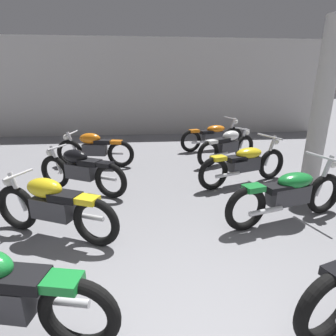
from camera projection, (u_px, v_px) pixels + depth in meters
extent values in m
cube|color=#BCBAB7|center=(153.00, 88.00, 10.41)|extent=(13.33, 0.24, 3.60)
cylinder|color=#BCBAB7|center=(322.00, 105.00, 5.25)|extent=(0.36, 0.36, 3.20)
torus|color=black|center=(79.00, 315.00, 2.07)|extent=(0.68, 0.25, 0.67)
cube|color=black|center=(21.00, 278.00, 2.03)|extent=(0.44, 0.32, 0.10)
cube|color=#197F33|center=(62.00, 282.00, 1.99)|extent=(0.32, 0.25, 0.08)
cylinder|color=silver|center=(58.00, 301.00, 2.23)|extent=(0.55, 0.18, 0.07)
torus|color=black|center=(17.00, 208.00, 3.82)|extent=(0.66, 0.37, 0.67)
torus|color=black|center=(96.00, 222.00, 3.43)|extent=(0.66, 0.37, 0.67)
cylinder|color=silver|center=(18.00, 192.00, 3.72)|extent=(0.25, 0.16, 0.56)
cube|color=#38383D|center=(53.00, 208.00, 3.60)|extent=(0.62, 0.45, 0.28)
ellipsoid|color=yellow|center=(44.00, 188.00, 3.54)|extent=(0.59, 0.47, 0.26)
cube|color=black|center=(65.00, 196.00, 3.47)|extent=(0.46, 0.38, 0.10)
cube|color=yellow|center=(87.00, 200.00, 3.37)|extent=(0.34, 0.30, 0.08)
cylinder|color=silver|center=(18.00, 175.00, 3.62)|extent=(0.23, 0.45, 0.04)
sphere|color=white|center=(8.00, 181.00, 3.72)|extent=(0.14, 0.14, 0.14)
cylinder|color=silver|center=(85.00, 216.00, 3.63)|extent=(0.53, 0.29, 0.07)
torus|color=black|center=(55.00, 172.00, 5.32)|extent=(0.65, 0.40, 0.67)
torus|color=black|center=(111.00, 181.00, 4.86)|extent=(0.65, 0.40, 0.67)
cylinder|color=silver|center=(56.00, 160.00, 5.21)|extent=(0.25, 0.17, 0.56)
cube|color=#38383D|center=(81.00, 171.00, 5.06)|extent=(0.62, 0.48, 0.28)
ellipsoid|color=black|center=(75.00, 156.00, 5.01)|extent=(0.59, 0.49, 0.26)
cube|color=black|center=(90.00, 162.00, 4.92)|extent=(0.47, 0.40, 0.10)
cube|color=black|center=(105.00, 164.00, 4.81)|extent=(0.34, 0.31, 0.08)
cylinder|color=silver|center=(57.00, 147.00, 5.11)|extent=(0.25, 0.44, 0.04)
sphere|color=white|center=(50.00, 152.00, 5.22)|extent=(0.14, 0.14, 0.14)
cylinder|color=silver|center=(103.00, 178.00, 5.07)|extent=(0.52, 0.31, 0.07)
torus|color=black|center=(70.00, 153.00, 6.74)|extent=(0.68, 0.22, 0.67)
torus|color=black|center=(121.00, 154.00, 6.64)|extent=(0.68, 0.22, 0.67)
cylinder|color=silver|center=(72.00, 143.00, 6.66)|extent=(0.25, 0.11, 0.56)
cube|color=#38383D|center=(95.00, 150.00, 6.66)|extent=(0.60, 0.34, 0.28)
ellipsoid|color=orange|center=(90.00, 138.00, 6.58)|extent=(0.56, 0.37, 0.26)
cube|color=black|center=(103.00, 142.00, 6.58)|extent=(0.44, 0.31, 0.10)
cube|color=orange|center=(116.00, 142.00, 6.56)|extent=(0.31, 0.25, 0.08)
cylinder|color=silver|center=(73.00, 132.00, 6.57)|extent=(0.12, 0.48, 0.04)
sphere|color=white|center=(66.00, 137.00, 6.62)|extent=(0.14, 0.14, 0.14)
cylinder|color=silver|center=(112.00, 153.00, 6.79)|extent=(0.55, 0.16, 0.07)
torus|color=black|center=(327.00, 307.00, 2.14)|extent=(0.67, 0.31, 0.67)
torus|color=black|center=(324.00, 194.00, 4.30)|extent=(0.68, 0.28, 0.67)
torus|color=black|center=(246.00, 209.00, 3.80)|extent=(0.68, 0.28, 0.67)
cylinder|color=silver|center=(324.00, 176.00, 4.18)|extent=(0.28, 0.14, 0.66)
cube|color=#38383D|center=(288.00, 195.00, 4.02)|extent=(0.70, 0.41, 0.28)
ellipsoid|color=#197F33|center=(295.00, 180.00, 3.99)|extent=(0.66, 0.47, 0.22)
cube|color=black|center=(278.00, 188.00, 3.90)|extent=(0.45, 0.34, 0.10)
cube|color=#197F33|center=(254.00, 188.00, 3.74)|extent=(0.32, 0.27, 0.08)
cylinder|color=silver|center=(324.00, 157.00, 4.06)|extent=(0.21, 0.67, 0.04)
sphere|color=white|center=(332.00, 164.00, 4.17)|extent=(0.14, 0.14, 0.14)
cylinder|color=silver|center=(266.00, 211.00, 3.77)|extent=(0.55, 0.21, 0.07)
torus|color=black|center=(271.00, 164.00, 5.84)|extent=(0.67, 0.33, 0.67)
torus|color=black|center=(213.00, 174.00, 5.24)|extent=(0.67, 0.33, 0.67)
cylinder|color=silver|center=(270.00, 151.00, 5.71)|extent=(0.28, 0.16, 0.66)
cube|color=#38383D|center=(244.00, 164.00, 5.51)|extent=(0.70, 0.45, 0.28)
ellipsoid|color=yellow|center=(249.00, 153.00, 5.48)|extent=(0.67, 0.50, 0.22)
cube|color=black|center=(236.00, 159.00, 5.38)|extent=(0.46, 0.36, 0.10)
cube|color=yellow|center=(218.00, 158.00, 5.19)|extent=(0.33, 0.28, 0.08)
cylinder|color=silver|center=(270.00, 137.00, 5.59)|extent=(0.26, 0.65, 0.04)
sphere|color=white|center=(276.00, 141.00, 5.70)|extent=(0.14, 0.14, 0.14)
cylinder|color=silver|center=(228.00, 175.00, 5.23)|extent=(0.54, 0.25, 0.07)
torus|color=black|center=(244.00, 147.00, 7.31)|extent=(0.64, 0.41, 0.67)
torus|color=black|center=(208.00, 154.00, 6.63)|extent=(0.64, 0.41, 0.67)
cylinder|color=silver|center=(243.00, 138.00, 7.19)|extent=(0.25, 0.18, 0.56)
cube|color=#38383D|center=(227.00, 147.00, 6.94)|extent=(0.62, 0.48, 0.28)
ellipsoid|color=white|center=(231.00, 136.00, 6.91)|extent=(0.59, 0.49, 0.26)
cube|color=black|center=(222.00, 140.00, 6.76)|extent=(0.47, 0.40, 0.10)
cube|color=white|center=(212.00, 142.00, 6.59)|extent=(0.34, 0.31, 0.08)
cylinder|color=silver|center=(242.00, 129.00, 7.08)|extent=(0.26, 0.44, 0.04)
sphere|color=white|center=(247.00, 133.00, 7.22)|extent=(0.14, 0.14, 0.14)
cylinder|color=silver|center=(219.00, 155.00, 6.66)|extent=(0.52, 0.32, 0.07)
torus|color=black|center=(233.00, 137.00, 8.59)|extent=(0.67, 0.29, 0.67)
torus|color=black|center=(191.00, 141.00, 8.06)|extent=(0.67, 0.29, 0.67)
cylinder|color=silver|center=(232.00, 128.00, 8.46)|extent=(0.28, 0.14, 0.66)
cube|color=#38383D|center=(213.00, 136.00, 8.29)|extent=(0.70, 0.41, 0.28)
ellipsoid|color=orange|center=(216.00, 129.00, 8.26)|extent=(0.67, 0.47, 0.22)
cube|color=black|center=(207.00, 132.00, 8.17)|extent=(0.45, 0.34, 0.10)
cube|color=orange|center=(194.00, 131.00, 8.01)|extent=(0.32, 0.27, 0.08)
cylinder|color=silver|center=(231.00, 118.00, 8.35)|extent=(0.22, 0.66, 0.04)
sphere|color=white|center=(236.00, 122.00, 8.45)|extent=(0.14, 0.14, 0.14)
cylinder|color=silver|center=(200.00, 142.00, 8.04)|extent=(0.55, 0.22, 0.07)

